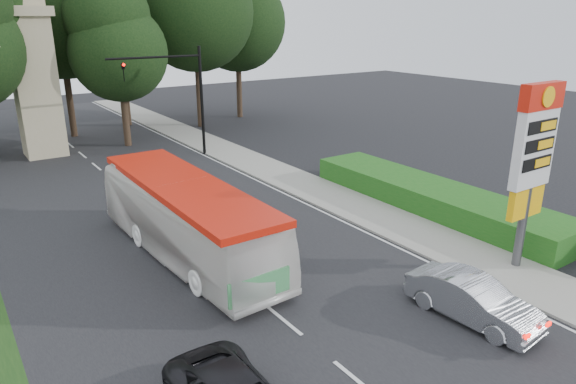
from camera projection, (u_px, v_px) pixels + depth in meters
road_surface at (179, 235)px, 22.13m from camera, size 14.00×80.00×0.02m
sidewalk_right at (332, 197)px, 26.68m from camera, size 3.00×80.00×0.12m
hedge at (432, 197)px, 25.00m from camera, size 3.00×14.00×1.20m
gas_station_pylon at (534, 152)px, 17.84m from camera, size 2.10×0.45×6.85m
traffic_signal_mast at (182, 87)px, 33.04m from camera, size 6.10×0.35×7.20m
monument at (35, 79)px, 33.45m from camera, size 3.00×3.00×10.05m
tree_east_near at (117, 8)px, 41.74m from camera, size 8.12×8.12×15.95m
tree_far_east at (236, 1)px, 45.33m from camera, size 8.68×8.68×17.05m
tree_monument_right at (117, 32)px, 35.08m from camera, size 6.72×6.72×13.20m
transit_bus at (187, 220)px, 19.68m from camera, size 3.14×11.02×3.04m
sedan_silver at (472, 299)px, 15.76m from camera, size 1.80×4.29×1.38m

